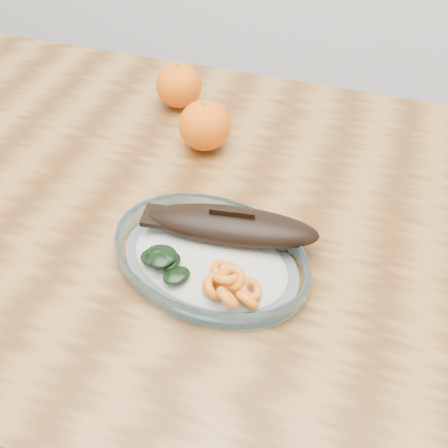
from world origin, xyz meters
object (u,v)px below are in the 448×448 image
object	(u,v)px
dining_table	(179,248)
plated_meal	(211,254)
orange_right	(205,126)
orange_left	(179,85)

from	to	relation	value
dining_table	plated_meal	bearing A→B (deg)	-47.76
plated_meal	orange_right	distance (m)	0.26
plated_meal	orange_right	xyz separation A→B (m)	(-0.09, 0.24, 0.02)
dining_table	orange_left	size ratio (longest dim) A/B	14.76
plated_meal	orange_left	bearing A→B (deg)	129.60
plated_meal	orange_left	size ratio (longest dim) A/B	7.20
orange_right	orange_left	bearing A→B (deg)	128.95
orange_left	orange_right	size ratio (longest dim) A/B	0.96
dining_table	orange_right	distance (m)	0.20
dining_table	plated_meal	world-z (taller)	plated_meal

